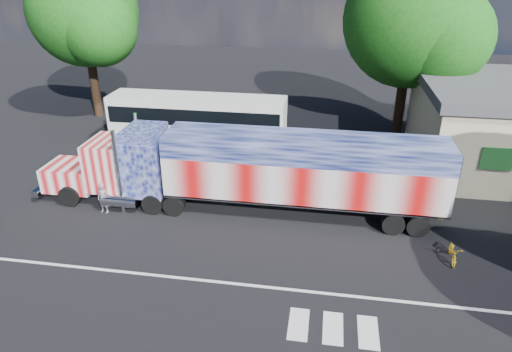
% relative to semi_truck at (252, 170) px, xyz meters
% --- Properties ---
extents(ground, '(100.00, 100.00, 0.00)m').
position_rel_semi_truck_xyz_m(ground, '(0.21, -2.94, -2.27)').
color(ground, black).
extents(lane_markings, '(30.00, 2.67, 0.01)m').
position_rel_semi_truck_xyz_m(lane_markings, '(1.92, -6.70, -2.26)').
color(lane_markings, silver).
rests_on(lane_markings, ground).
extents(semi_truck, '(20.66, 3.26, 4.40)m').
position_rel_semi_truck_xyz_m(semi_truck, '(0.00, 0.00, 0.00)').
color(semi_truck, black).
rests_on(semi_truck, ground).
extents(coach_bus, '(11.85, 2.76, 3.45)m').
position_rel_semi_truck_xyz_m(coach_bus, '(-5.12, 8.27, -0.48)').
color(coach_bus, silver).
rests_on(coach_bus, ground).
extents(woman, '(0.61, 0.43, 1.59)m').
position_rel_semi_truck_xyz_m(woman, '(-7.31, -1.44, -1.47)').
color(woman, slate).
rests_on(woman, ground).
extents(bicycle, '(0.69, 1.61, 0.82)m').
position_rel_semi_truck_xyz_m(bicycle, '(9.15, -2.91, -1.86)').
color(bicycle, gold).
rests_on(bicycle, ground).
extents(tree_ne_a, '(9.48, 9.03, 12.54)m').
position_rel_semi_truck_xyz_m(tree_ne_a, '(8.72, 12.81, 5.71)').
color(tree_ne_a, black).
rests_on(tree_ne_a, ground).
extents(tree_nw_a, '(8.53, 8.12, 12.14)m').
position_rel_semi_truck_xyz_m(tree_nw_a, '(-14.93, 13.37, 5.76)').
color(tree_nw_a, black).
rests_on(tree_nw_a, ground).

